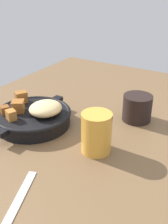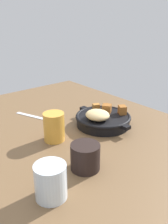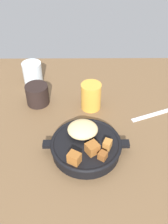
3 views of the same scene
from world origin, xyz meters
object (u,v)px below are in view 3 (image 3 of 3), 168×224
object	(u,v)px
cast_iron_skillet	(85,144)
coffee_mug_dark	(37,95)
juice_glass_amber	(90,96)
butter_knife	(154,114)
water_glass_short	(32,73)

from	to	relation	value
cast_iron_skillet	coffee_mug_dark	size ratio (longest dim) A/B	3.11
cast_iron_skillet	juice_glass_amber	xyz separation A→B (cm)	(2.00, 19.99, 2.04)
cast_iron_skillet	juice_glass_amber	world-z (taller)	juice_glass_amber
butter_knife	coffee_mug_dark	xyz separation A→B (cm)	(-40.24, 6.73, 3.45)
juice_glass_amber	water_glass_short	world-z (taller)	juice_glass_amber
water_glass_short	coffee_mug_dark	bearing A→B (deg)	-75.14
butter_knife	water_glass_short	bearing A→B (deg)	134.19
cast_iron_skillet	water_glass_short	distance (cm)	40.96
coffee_mug_dark	juice_glass_amber	size ratio (longest dim) A/B	0.84
juice_glass_amber	butter_knife	bearing A→B (deg)	-11.03
coffee_mug_dark	juice_glass_amber	bearing A→B (deg)	-7.72
butter_knife	coffee_mug_dark	size ratio (longest dim) A/B	2.17
coffee_mug_dark	water_glass_short	bearing A→B (deg)	104.86
cast_iron_skillet	butter_knife	size ratio (longest dim) A/B	1.43
butter_knife	water_glass_short	distance (cm)	48.16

